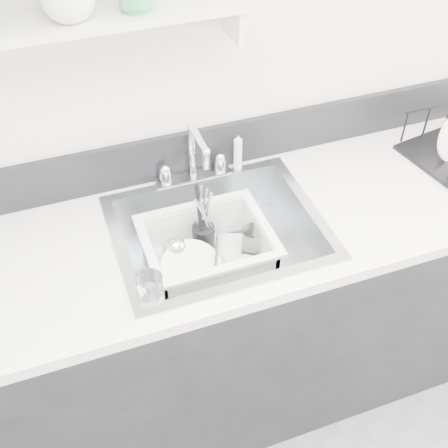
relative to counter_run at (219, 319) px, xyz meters
name	(u,v)px	position (x,y,z in m)	size (l,w,h in m)	color
room_shell	(447,201)	(0.00, -0.80, 1.22)	(3.50, 3.00, 2.60)	silver
counter_run	(219,319)	(0.00, 0.00, 0.00)	(3.20, 0.62, 0.92)	black
backsplash	(189,153)	(0.00, 0.30, 0.54)	(3.20, 0.02, 0.16)	black
sink	(219,248)	(0.00, 0.00, 0.37)	(0.64, 0.52, 0.20)	silver
faucet	(194,166)	(0.00, 0.25, 0.52)	(0.26, 0.18, 0.23)	silver
side_sprayer	(238,152)	(0.16, 0.25, 0.53)	(0.03, 0.03, 0.14)	white
wall_shelf	(53,28)	(-0.35, 0.23, 1.05)	(1.00, 0.16, 0.12)	silver
wash_tub	(207,252)	(-0.04, 0.00, 0.37)	(0.40, 0.32, 0.15)	white
plate_stack	(195,273)	(-0.09, -0.04, 0.33)	(0.24, 0.23, 0.09)	white
utensil_cup	(203,235)	(-0.02, 0.08, 0.36)	(0.07, 0.07, 0.25)	black
ladle	(200,254)	(-0.06, 0.01, 0.35)	(0.31, 0.11, 0.09)	silver
tumbler_in_tub	(253,242)	(0.12, 0.00, 0.36)	(0.07, 0.07, 0.11)	white
tumbler_counter	(150,291)	(-0.27, -0.21, 0.51)	(0.07, 0.07, 0.10)	white
bowl_small	(247,268)	(0.07, -0.07, 0.32)	(0.09, 0.09, 0.03)	white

